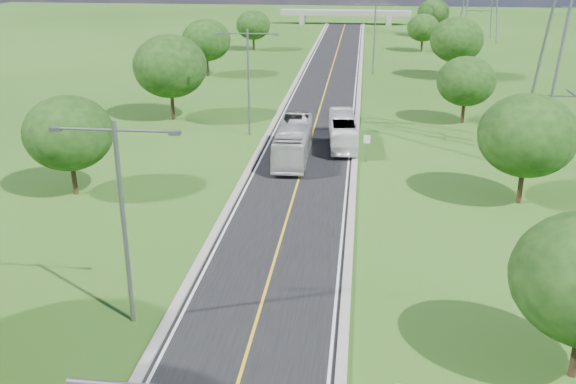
% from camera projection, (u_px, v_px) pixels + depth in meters
% --- Properties ---
extents(ground, '(260.00, 260.00, 0.00)m').
position_uv_depth(ground, '(322.00, 102.00, 75.13)').
color(ground, '#274A14').
rests_on(ground, ground).
extents(road, '(8.00, 150.00, 0.06)m').
position_uv_depth(road, '(325.00, 91.00, 80.68)').
color(road, black).
rests_on(road, ground).
extents(curb_left, '(0.50, 150.00, 0.22)m').
position_uv_depth(curb_left, '(292.00, 89.00, 81.12)').
color(curb_left, gray).
rests_on(curb_left, ground).
extents(curb_right, '(0.50, 150.00, 0.22)m').
position_uv_depth(curb_right, '(359.00, 91.00, 80.19)').
color(curb_right, gray).
rests_on(curb_right, ground).
extents(speed_limit_sign, '(0.55, 0.09, 2.40)m').
position_uv_depth(speed_limit_sign, '(367.00, 144.00, 53.58)').
color(speed_limit_sign, slate).
rests_on(speed_limit_sign, ground).
extents(overpass, '(30.00, 3.00, 3.20)m').
position_uv_depth(overpass, '(345.00, 14.00, 148.42)').
color(overpass, gray).
rests_on(overpass, ground).
extents(streetlight_near_left, '(5.90, 0.25, 10.00)m').
position_uv_depth(streetlight_near_left, '(122.00, 208.00, 29.15)').
color(streetlight_near_left, slate).
rests_on(streetlight_near_left, ground).
extents(streetlight_mid_left, '(5.90, 0.25, 10.00)m').
position_uv_depth(streetlight_mid_left, '(248.00, 74.00, 59.74)').
color(streetlight_mid_left, slate).
rests_on(streetlight_mid_left, ground).
extents(streetlight_far_right, '(5.90, 0.25, 10.00)m').
position_uv_depth(streetlight_far_right, '(375.00, 32.00, 89.03)').
color(streetlight_far_right, slate).
rests_on(streetlight_far_right, ground).
extents(tree_lb, '(6.30, 6.30, 7.33)m').
position_uv_depth(tree_lb, '(68.00, 133.00, 45.54)').
color(tree_lb, black).
rests_on(tree_lb, ground).
extents(tree_lc, '(7.56, 7.56, 8.79)m').
position_uv_depth(tree_lc, '(170.00, 66.00, 65.49)').
color(tree_lc, black).
rests_on(tree_lc, ground).
extents(tree_ld, '(6.72, 6.72, 7.82)m').
position_uv_depth(tree_ld, '(206.00, 40.00, 88.18)').
color(tree_ld, black).
rests_on(tree_ld, ground).
extents(tree_le, '(5.88, 5.88, 6.84)m').
position_uv_depth(tree_le, '(253.00, 25.00, 110.38)').
color(tree_le, black).
rests_on(tree_le, ground).
extents(tree_rb, '(6.72, 6.72, 7.82)m').
position_uv_depth(tree_rb, '(527.00, 136.00, 43.80)').
color(tree_rb, black).
rests_on(tree_rb, ground).
extents(tree_rc, '(5.88, 5.88, 6.84)m').
position_uv_depth(tree_rc, '(466.00, 81.00, 64.53)').
color(tree_rc, black).
rests_on(tree_rc, ground).
extents(tree_rd, '(7.14, 7.14, 8.30)m').
position_uv_depth(tree_rd, '(457.00, 40.00, 86.23)').
color(tree_rd, black).
rests_on(tree_rd, ground).
extents(tree_re, '(5.46, 5.46, 6.35)m').
position_uv_depth(tree_re, '(423.00, 28.00, 109.19)').
color(tree_re, black).
rests_on(tree_re, ground).
extents(tree_rf, '(6.30, 6.30, 7.33)m').
position_uv_depth(tree_rf, '(433.00, 13.00, 127.13)').
color(tree_rf, black).
rests_on(tree_rf, ground).
extents(bus_outbound, '(2.98, 9.79, 2.69)m').
position_uv_depth(bus_outbound, '(343.00, 131.00, 58.14)').
color(bus_outbound, white).
rests_on(bus_outbound, road).
extents(bus_inbound, '(2.74, 10.93, 3.03)m').
position_uv_depth(bus_inbound, '(293.00, 141.00, 54.39)').
color(bus_inbound, beige).
rests_on(bus_inbound, road).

